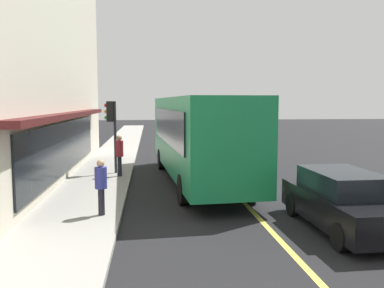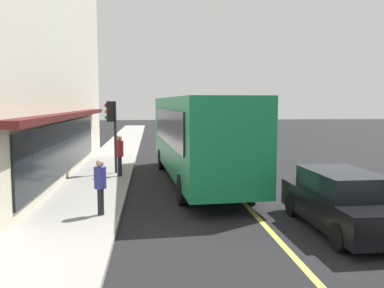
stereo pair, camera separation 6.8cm
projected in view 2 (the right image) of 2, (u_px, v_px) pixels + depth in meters
ground at (230, 188)px, 15.61m from camera, size 120.00×120.00×0.00m
sidewalk at (93, 189)px, 15.08m from camera, size 80.00×2.63×0.15m
lane_centre_stripe at (230, 188)px, 15.61m from camera, size 36.00×0.16×0.01m
bus at (197, 135)px, 16.52m from camera, size 11.28×3.29×3.50m
traffic_light at (112, 120)px, 17.82m from camera, size 0.30×0.52×3.20m
car_black at (343, 202)px, 10.44m from camera, size 4.34×1.94×1.52m
pedestrian_at_corner at (120, 151)px, 17.17m from camera, size 0.34×0.34×1.77m
pedestrian_near_storefront at (100, 182)px, 11.24m from camera, size 0.34×0.34×1.58m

